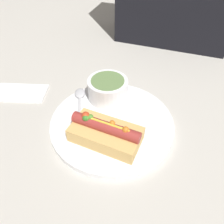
{
  "coord_description": "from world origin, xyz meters",
  "views": [
    {
      "loc": [
        0.11,
        -0.32,
        0.37
      ],
      "look_at": [
        0.0,
        0.0,
        0.04
      ],
      "focal_mm": 35.0,
      "sensor_mm": 36.0,
      "label": 1
    }
  ],
  "objects": [
    {
      "name": "ground_plane",
      "position": [
        0.0,
        0.0,
        0.0
      ],
      "size": [
        4.0,
        4.0,
        0.0
      ],
      "primitive_type": "plane",
      "color": "#BCB7AD"
    },
    {
      "name": "dinner_plate",
      "position": [
        0.0,
        0.0,
        0.01
      ],
      "size": [
        0.28,
        0.28,
        0.01
      ],
      "color": "white",
      "rests_on": "ground_plane"
    },
    {
      "name": "hot_dog",
      "position": [
        0.01,
        -0.05,
        0.03
      ],
      "size": [
        0.15,
        0.08,
        0.06
      ],
      "rotation": [
        0.0,
        0.0,
        -0.08
      ],
      "color": "#DBAD60",
      "rests_on": "dinner_plate"
    },
    {
      "name": "soup_bowl",
      "position": [
        -0.04,
        0.07,
        0.04
      ],
      "size": [
        0.1,
        0.1,
        0.05
      ],
      "color": "white",
      "rests_on": "dinner_plate"
    },
    {
      "name": "spoon",
      "position": [
        -0.1,
        0.04,
        0.02
      ],
      "size": [
        0.08,
        0.15,
        0.01
      ],
      "rotation": [
        0.0,
        0.0,
        1.99
      ],
      "color": "#B7B7BC",
      "rests_on": "dinner_plate"
    },
    {
      "name": "napkin",
      "position": [
        -0.27,
        0.03,
        0.0
      ],
      "size": [
        0.15,
        0.11,
        0.01
      ],
      "rotation": [
        0.0,
        0.0,
        0.28
      ],
      "color": "white",
      "rests_on": "ground_plane"
    }
  ]
}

